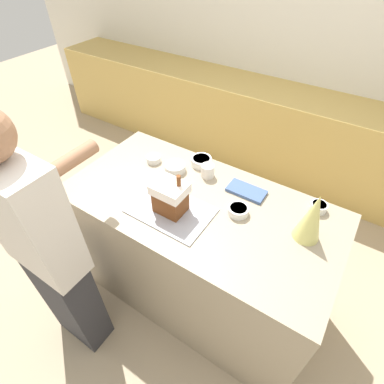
% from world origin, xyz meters
% --- Properties ---
extents(ground_plane, '(12.00, 12.00, 0.00)m').
position_xyz_m(ground_plane, '(0.00, 0.00, 0.00)').
color(ground_plane, tan).
extents(wall_back, '(8.00, 0.05, 2.60)m').
position_xyz_m(wall_back, '(0.00, 2.11, 1.30)').
color(wall_back, white).
rests_on(wall_back, ground_plane).
extents(back_cabinet_block, '(6.00, 0.60, 0.91)m').
position_xyz_m(back_cabinet_block, '(0.00, 1.79, 0.46)').
color(back_cabinet_block, tan).
rests_on(back_cabinet_block, ground_plane).
extents(kitchen_island, '(1.63, 0.82, 0.94)m').
position_xyz_m(kitchen_island, '(0.00, 0.00, 0.47)').
color(kitchen_island, gray).
rests_on(kitchen_island, ground_plane).
extents(baking_tray, '(0.46, 0.31, 0.01)m').
position_xyz_m(baking_tray, '(-0.10, -0.14, 0.95)').
color(baking_tray, '#9E9EA8').
rests_on(baking_tray, kitchen_island).
extents(gingerbread_house, '(0.18, 0.15, 0.25)m').
position_xyz_m(gingerbread_house, '(-0.10, -0.14, 1.05)').
color(gingerbread_house, brown).
rests_on(gingerbread_house, baking_tray).
extents(decorative_tree, '(0.14, 0.14, 0.29)m').
position_xyz_m(decorative_tree, '(0.59, 0.09, 1.09)').
color(decorative_tree, '#DBD675').
rests_on(decorative_tree, kitchen_island).
extents(candy_bowl_behind_tray, '(0.13, 0.13, 0.05)m').
position_xyz_m(candy_bowl_behind_tray, '(-0.29, 0.17, 0.97)').
color(candy_bowl_behind_tray, silver).
rests_on(candy_bowl_behind_tray, kitchen_island).
extents(candy_bowl_near_tray_right, '(0.09, 0.09, 0.05)m').
position_xyz_m(candy_bowl_near_tray_right, '(0.59, 0.31, 0.97)').
color(candy_bowl_near_tray_right, silver).
rests_on(candy_bowl_near_tray_right, kitchen_island).
extents(candy_bowl_far_left, '(0.12, 0.12, 0.05)m').
position_xyz_m(candy_bowl_far_left, '(0.23, 0.05, 0.97)').
color(candy_bowl_far_left, white).
rests_on(candy_bowl_far_left, kitchen_island).
extents(candy_bowl_far_right, '(0.09, 0.09, 0.04)m').
position_xyz_m(candy_bowl_far_right, '(-0.47, 0.17, 0.97)').
color(candy_bowl_far_right, silver).
rests_on(candy_bowl_far_right, kitchen_island).
extents(candy_bowl_beside_tree, '(0.14, 0.14, 0.05)m').
position_xyz_m(candy_bowl_beside_tree, '(-0.18, 0.32, 0.97)').
color(candy_bowl_beside_tree, white).
rests_on(candy_bowl_beside_tree, kitchen_island).
extents(cookbook, '(0.23, 0.12, 0.02)m').
position_xyz_m(cookbook, '(0.19, 0.23, 0.95)').
color(cookbook, '#3F598C').
rests_on(cookbook, kitchen_island).
extents(mug, '(0.08, 0.08, 0.08)m').
position_xyz_m(mug, '(-0.09, 0.24, 0.99)').
color(mug, white).
rests_on(mug, kitchen_island).
extents(person, '(0.45, 0.56, 1.71)m').
position_xyz_m(person, '(-0.49, -0.69, 0.88)').
color(person, '#333338').
rests_on(person, ground_plane).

